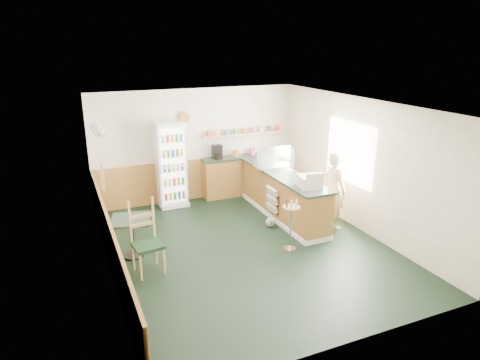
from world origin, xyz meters
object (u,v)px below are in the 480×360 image
shopkeeper (335,190)px  cash_register (310,182)px  cafe_table (131,230)px  condiment_stand (291,217)px  drinks_fridge (171,165)px  display_case (274,158)px  cafe_chair (146,235)px

shopkeeper → cash_register: bearing=97.9°
cafe_table → condiment_stand: bearing=-17.5°
condiment_stand → drinks_fridge: bearing=114.7°
shopkeeper → condiment_stand: (-1.33, -0.54, -0.17)m
drinks_fridge → condiment_stand: 3.45m
display_case → shopkeeper: 1.62m
cafe_table → cafe_chair: (0.15, -0.58, 0.13)m
display_case → condiment_stand: 2.12m
cash_register → shopkeeper: bearing=20.8°
display_case → condiment_stand: display_case is taller
drinks_fridge → display_case: 2.40m
display_case → shopkeeper: bearing=-63.4°
display_case → shopkeeper: size_ratio=0.51×
condiment_stand → display_case: bearing=71.8°
shopkeeper → cafe_chair: (-3.95, -0.24, -0.17)m
drinks_fridge → display_case: size_ratio=2.42×
drinks_fridge → cafe_table: (-1.33, -2.24, -0.48)m
drinks_fridge → cafe_chair: bearing=-112.7°
cash_register → condiment_stand: cash_register is taller
display_case → cafe_table: 3.63m
cash_register → cafe_chair: bearing=-166.4°
cafe_chair → drinks_fridge: bearing=60.1°
display_case → cafe_chair: bearing=-153.3°
drinks_fridge → cafe_chair: (-1.18, -2.82, -0.35)m
display_case → cash_register: display_case is taller
cash_register → condiment_stand: 0.90m
drinks_fridge → cafe_table: drinks_fridge is taller
drinks_fridge → display_case: bearing=-29.8°
cash_register → cafe_table: size_ratio=0.53×
shopkeeper → drinks_fridge: bearing=45.5°
display_case → cash_register: size_ratio=1.95×
shopkeeper → cafe_table: bearing=83.8°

